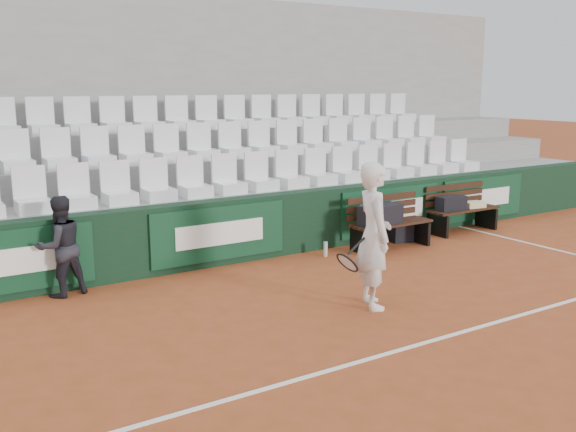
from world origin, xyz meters
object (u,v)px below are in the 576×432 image
(ball_kid, at_px, (60,246))
(sports_bag_left, at_px, (380,215))
(water_bottle_near, at_px, (325,249))
(sports_bag_right, at_px, (451,203))
(tennis_player, at_px, (374,236))
(bench_right, at_px, (463,220))
(sports_bag_ground, at_px, (404,232))
(bench_left, at_px, (391,235))
(water_bottle_far, at_px, (419,237))

(ball_kid, bearing_deg, sports_bag_left, 162.98)
(ball_kid, bearing_deg, water_bottle_near, 164.60)
(sports_bag_right, relative_size, tennis_player, 0.31)
(bench_right, relative_size, sports_bag_right, 2.70)
(bench_right, bearing_deg, sports_bag_ground, 178.32)
(sports_bag_left, xyz_separation_m, sports_bag_right, (1.92, 0.26, -0.04))
(sports_bag_ground, bearing_deg, water_bottle_near, -176.73)
(water_bottle_near, bearing_deg, bench_left, -7.58)
(sports_bag_right, height_order, ball_kid, ball_kid)
(sports_bag_right, bearing_deg, tennis_player, -148.65)
(water_bottle_far, bearing_deg, tennis_player, -143.24)
(tennis_player, bearing_deg, ball_kid, 141.69)
(water_bottle_near, xyz_separation_m, tennis_player, (-0.90, -2.24, 0.78))
(bench_right, distance_m, tennis_player, 4.76)
(sports_bag_left, xyz_separation_m, sports_bag_ground, (0.81, 0.30, -0.46))
(sports_bag_right, bearing_deg, bench_right, -0.13)
(tennis_player, xyz_separation_m, ball_kid, (-3.15, 2.49, -0.24))
(tennis_player, bearing_deg, bench_left, 44.22)
(sports_bag_ground, bearing_deg, bench_left, -153.68)
(sports_bag_left, distance_m, ball_kid, 5.03)
(sports_bag_ground, xyz_separation_m, ball_kid, (-5.83, 0.15, 0.51))
(tennis_player, bearing_deg, water_bottle_near, 68.18)
(sports_bag_ground, bearing_deg, sports_bag_right, -2.15)
(sports_bag_ground, relative_size, water_bottle_far, 2.29)
(sports_bag_right, xyz_separation_m, ball_kid, (-6.94, 0.19, 0.08))
(water_bottle_near, bearing_deg, bench_right, 1.06)
(bench_left, distance_m, sports_bag_ground, 0.60)
(sports_bag_right, relative_size, water_bottle_far, 2.52)
(bench_left, bearing_deg, sports_bag_right, 7.78)
(sports_bag_ground, relative_size, ball_kid, 0.38)
(bench_left, xyz_separation_m, sports_bag_left, (-0.28, -0.04, 0.39))
(bench_right, distance_m, sports_bag_right, 0.49)
(sports_bag_left, relative_size, water_bottle_far, 3.48)
(sports_bag_ground, height_order, ball_kid, ball_kid)
(sports_bag_right, bearing_deg, ball_kid, 178.44)
(bench_right, height_order, water_bottle_far, bench_right)
(bench_right, bearing_deg, tennis_player, -150.76)
(sports_bag_right, bearing_deg, bench_left, -172.22)
(sports_bag_left, height_order, sports_bag_right, sports_bag_left)
(sports_bag_left, height_order, water_bottle_near, sports_bag_left)
(bench_right, distance_m, sports_bag_left, 2.30)
(water_bottle_far, relative_size, ball_kid, 0.17)
(bench_left, relative_size, sports_bag_right, 2.70)
(sports_bag_ground, relative_size, tennis_player, 0.28)
(bench_right, xyz_separation_m, ball_kid, (-7.27, 0.19, 0.44))
(bench_right, height_order, water_bottle_near, bench_right)
(bench_right, relative_size, water_bottle_near, 6.25)
(sports_bag_right, height_order, sports_bag_ground, sports_bag_right)
(sports_bag_ground, bearing_deg, ball_kid, 178.55)
(tennis_player, bearing_deg, bench_right, 29.24)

